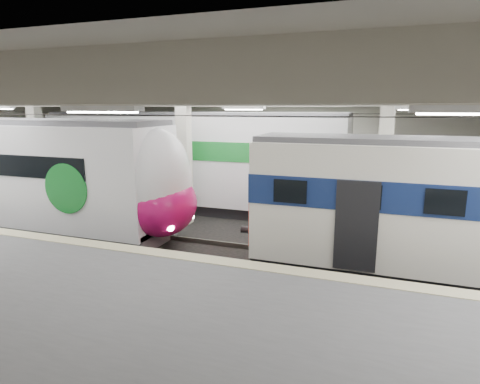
% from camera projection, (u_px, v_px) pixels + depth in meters
% --- Properties ---
extents(station_hall, '(36.00, 24.00, 5.75)m').
position_uv_depth(station_hall, '(202.00, 168.00, 11.60)').
color(station_hall, black).
rests_on(station_hall, ground).
extents(modern_emu, '(14.05, 2.90, 4.52)m').
position_uv_depth(modern_emu, '(46.00, 178.00, 15.90)').
color(modern_emu, white).
rests_on(modern_emu, ground).
extents(older_rer, '(12.42, 2.74, 4.14)m').
position_uv_depth(older_rer, '(475.00, 211.00, 11.02)').
color(older_rer, white).
rests_on(older_rer, ground).
extents(far_train, '(14.98, 3.07, 4.74)m').
position_uv_depth(far_train, '(192.00, 159.00, 19.71)').
color(far_train, white).
rests_on(far_train, ground).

